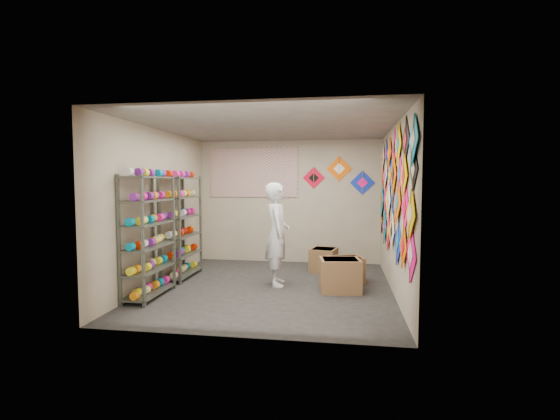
% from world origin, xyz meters
% --- Properties ---
extents(ground, '(4.50, 4.50, 0.00)m').
position_xyz_m(ground, '(0.00, 0.00, 0.00)').
color(ground, black).
extents(room_walls, '(4.50, 4.50, 4.50)m').
position_xyz_m(room_walls, '(0.00, 0.00, 1.64)').
color(room_walls, tan).
rests_on(room_walls, ground).
extents(shelf_rack_front, '(0.40, 1.10, 1.90)m').
position_xyz_m(shelf_rack_front, '(-1.78, -0.85, 0.95)').
color(shelf_rack_front, '#4C5147').
rests_on(shelf_rack_front, ground).
extents(shelf_rack_back, '(0.40, 1.10, 1.90)m').
position_xyz_m(shelf_rack_back, '(-1.78, 0.45, 0.95)').
color(shelf_rack_back, '#4C5147').
rests_on(shelf_rack_back, ground).
extents(string_spools, '(0.12, 2.36, 0.12)m').
position_xyz_m(string_spools, '(-1.78, -0.20, 1.05)').
color(string_spools, '#F61D8D').
rests_on(string_spools, ground).
extents(kite_wall_display, '(0.06, 4.31, 2.10)m').
position_xyz_m(kite_wall_display, '(1.98, 0.00, 1.62)').
color(kite_wall_display, '#FF0D8B').
rests_on(kite_wall_display, room_walls).
extents(back_wall_kites, '(1.56, 0.02, 0.84)m').
position_xyz_m(back_wall_kites, '(1.11, 2.24, 1.91)').
color(back_wall_kites, red).
rests_on(back_wall_kites, room_walls).
extents(poster, '(2.00, 0.01, 1.10)m').
position_xyz_m(poster, '(-0.80, 2.23, 2.00)').
color(poster, '#7B53B4').
rests_on(poster, room_walls).
extents(shopkeeper, '(0.81, 0.67, 1.78)m').
position_xyz_m(shopkeeper, '(0.07, 0.18, 0.89)').
color(shopkeeper, silver).
rests_on(shopkeeper, ground).
extents(carton_a, '(0.71, 0.62, 0.54)m').
position_xyz_m(carton_a, '(1.15, -0.07, 0.27)').
color(carton_a, brown).
rests_on(carton_a, ground).
extents(carton_b, '(0.69, 0.63, 0.46)m').
position_xyz_m(carton_b, '(1.25, 0.52, 0.23)').
color(carton_b, brown).
rests_on(carton_b, ground).
extents(carton_c, '(0.58, 0.62, 0.46)m').
position_xyz_m(carton_c, '(0.82, 1.37, 0.23)').
color(carton_c, brown).
rests_on(carton_c, ground).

